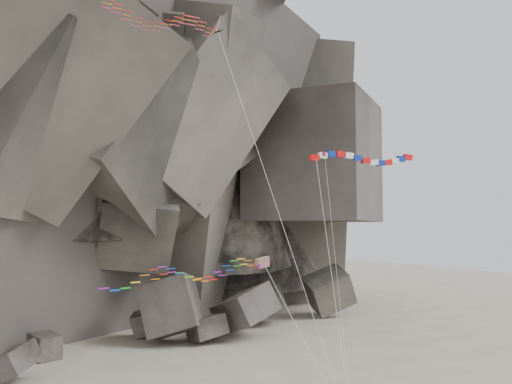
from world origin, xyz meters
TOP-DOWN VIEW (x-y plane):
  - headland at (0.00, 70.00)m, footprint 110.00×70.00m
  - boulder_field at (7.27, 34.98)m, footprint 88.97×17.52m
  - delta_kite at (-8.88, 3.70)m, footprint 16.33×10.18m
  - banner_kite at (10.63, 0.89)m, footprint 13.01×8.32m
  - parafoil_kite at (-7.55, 2.00)m, footprint 17.19×7.68m
  - pennant_kite at (5.34, -0.10)m, footprint 3.68×6.70m

SIDE VIEW (x-z plane):
  - boulder_field at x=7.27m, z-range -2.74..7.66m
  - parafoil_kite at x=-7.55m, z-range 6.92..19.76m
  - pennant_kite at x=5.34m, z-range 7.50..29.24m
  - banner_kite at x=10.63m, z-range 11.68..33.69m
  - delta_kite at x=-8.88m, z-range 16.25..48.93m
  - headland at x=0.00m, z-range 0.00..84.00m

